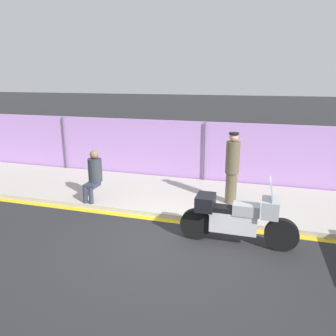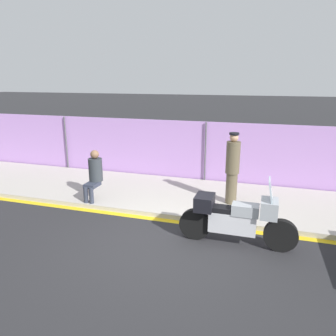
{
  "view_description": "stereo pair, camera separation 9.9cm",
  "coord_description": "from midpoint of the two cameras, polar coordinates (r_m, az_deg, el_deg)",
  "views": [
    {
      "loc": [
        1.75,
        -5.67,
        3.26
      ],
      "look_at": [
        -0.46,
        1.76,
        1.12
      ],
      "focal_mm": 35.0,
      "sensor_mm": 36.0,
      "label": 1
    },
    {
      "loc": [
        1.85,
        -5.64,
        3.26
      ],
      "look_at": [
        -0.46,
        1.76,
        1.12
      ],
      "focal_mm": 35.0,
      "sensor_mm": 36.0,
      "label": 2
    }
  ],
  "objects": [
    {
      "name": "curb_paint_stripe",
      "position": [
        7.77,
        2.29,
        -9.41
      ],
      "size": [
        37.3,
        0.18,
        0.01
      ],
      "color": "gold",
      "rests_on": "ground_plane"
    },
    {
      "name": "motorcycle",
      "position": [
        6.73,
        12.12,
        -8.49
      ],
      "size": [
        2.35,
        0.51,
        1.44
      ],
      "rotation": [
        0.0,
        0.0,
        -0.0
      ],
      "color": "black",
      "rests_on": "ground_plane"
    },
    {
      "name": "ground_plane",
      "position": [
        6.77,
        -0.34,
        -13.38
      ],
      "size": [
        120.0,
        120.0,
        0.0
      ],
      "primitive_type": "plane",
      "color": "#262628"
    },
    {
      "name": "sidewalk",
      "position": [
        9.17,
        4.88,
        -5.08
      ],
      "size": [
        37.3,
        2.98,
        0.12
      ],
      "color": "#ADA89E",
      "rests_on": "ground_plane"
    },
    {
      "name": "person_seated_on_curb",
      "position": [
        8.87,
        -12.38,
        -0.74
      ],
      "size": [
        0.37,
        0.67,
        1.31
      ],
      "color": "#2D3342",
      "rests_on": "sidewalk"
    },
    {
      "name": "storefront_fence",
      "position": [
        10.39,
        6.89,
        2.63
      ],
      "size": [
        35.44,
        0.17,
        1.96
      ],
      "color": "#AD7FC6",
      "rests_on": "ground_plane"
    },
    {
      "name": "officer_standing",
      "position": [
        8.45,
        11.48,
        0.07
      ],
      "size": [
        0.35,
        0.35,
        1.84
      ],
      "color": "brown",
      "rests_on": "sidewalk"
    }
  ]
}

